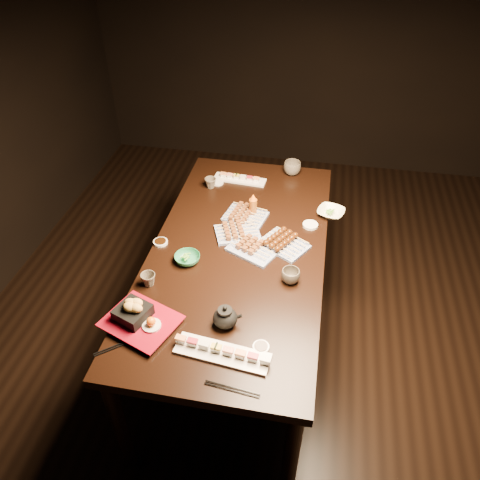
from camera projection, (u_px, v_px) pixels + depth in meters
name	position (u px, v px, depth m)	size (l,w,h in m)	color
ground	(283.00, 371.00, 2.75)	(5.00, 5.00, 0.00)	black
dining_table	(238.00, 299.00, 2.69)	(0.90, 1.80, 0.75)	black
sushi_platter_near	(222.00, 351.00, 1.91)	(0.40, 0.11, 0.05)	white
sushi_platter_far	(240.00, 178.00, 2.96)	(0.33, 0.09, 0.04)	white
yakitori_plate_center	(237.00, 230.00, 2.53)	(0.23, 0.17, 0.06)	#828EB6
yakitori_plate_right	(254.00, 246.00, 2.42)	(0.24, 0.18, 0.06)	#828EB6
yakitori_plate_left	(245.00, 213.00, 2.65)	(0.23, 0.17, 0.06)	#828EB6
tsukune_plate	(284.00, 242.00, 2.45)	(0.24, 0.17, 0.06)	#828EB6
edamame_bowl_green	(187.00, 259.00, 2.36)	(0.13, 0.13, 0.04)	#27794E
edamame_bowl_cream	(331.00, 213.00, 2.67)	(0.15, 0.15, 0.04)	#F6F1C9
tempura_tray	(140.00, 316.00, 2.02)	(0.31, 0.25, 0.11)	black
teacup_near_left	(148.00, 280.00, 2.22)	(0.07, 0.07, 0.07)	#50483D
teacup_mid_right	(291.00, 276.00, 2.24)	(0.09, 0.09, 0.07)	#50483D
teacup_far_left	(210.00, 183.00, 2.89)	(0.07, 0.07, 0.07)	#50483D
teacup_far_right	(292.00, 168.00, 3.01)	(0.11, 0.11, 0.09)	#50483D
teapot	(225.00, 316.00, 2.02)	(0.13, 0.13, 0.11)	black
condiment_bottle	(253.00, 205.00, 2.64)	(0.05, 0.05, 0.14)	brown
sauce_dish_west	(161.00, 242.00, 2.48)	(0.08, 0.08, 0.01)	white
sauce_dish_east	(310.00, 225.00, 2.60)	(0.09, 0.09, 0.01)	white
sauce_dish_se	(261.00, 347.00, 1.95)	(0.07, 0.07, 0.01)	white
sauce_dish_nw	(218.00, 182.00, 2.94)	(0.07, 0.07, 0.01)	white
chopsticks_near	(117.00, 346.00, 1.96)	(0.20, 0.02, 0.01)	black
chopsticks_se	(232.00, 389.00, 1.80)	(0.22, 0.02, 0.01)	black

